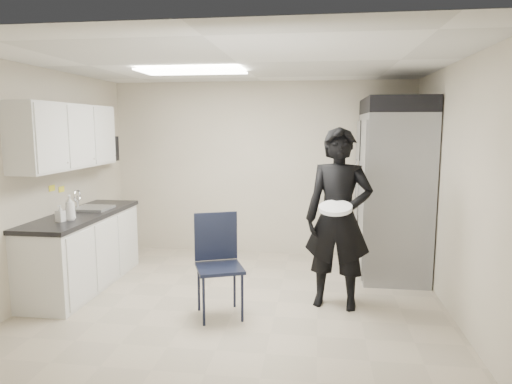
# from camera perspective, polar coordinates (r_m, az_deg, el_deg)

# --- Properties ---
(floor) EXTENTS (4.50, 4.50, 0.00)m
(floor) POSITION_cam_1_polar(r_m,az_deg,el_deg) (5.28, -2.16, -13.36)
(floor) COLOR tan
(floor) RESTS_ON ground
(ceiling) EXTENTS (4.50, 4.50, 0.00)m
(ceiling) POSITION_cam_1_polar(r_m,az_deg,el_deg) (4.95, -2.33, 15.84)
(ceiling) COLOR silver
(ceiling) RESTS_ON back_wall
(back_wall) EXTENTS (4.50, 0.00, 4.50)m
(back_wall) POSITION_cam_1_polar(r_m,az_deg,el_deg) (6.92, 0.64, 2.92)
(back_wall) COLOR #C1B79F
(back_wall) RESTS_ON floor
(left_wall) EXTENTS (0.00, 4.00, 4.00)m
(left_wall) POSITION_cam_1_polar(r_m,az_deg,el_deg) (5.78, -24.77, 1.09)
(left_wall) COLOR #C1B79F
(left_wall) RESTS_ON floor
(right_wall) EXTENTS (0.00, 4.00, 4.00)m
(right_wall) POSITION_cam_1_polar(r_m,az_deg,el_deg) (5.07, 23.66, 0.25)
(right_wall) COLOR #C1B79F
(right_wall) RESTS_ON floor
(ceiling_panel) EXTENTS (1.20, 0.60, 0.02)m
(ceiling_panel) POSITION_cam_1_polar(r_m,az_deg,el_deg) (5.47, -7.97, 14.74)
(ceiling_panel) COLOR white
(ceiling_panel) RESTS_ON ceiling
(lower_counter) EXTENTS (0.60, 1.90, 0.86)m
(lower_counter) POSITION_cam_1_polar(r_m,az_deg,el_deg) (5.96, -20.77, -7.02)
(lower_counter) COLOR silver
(lower_counter) RESTS_ON floor
(countertop) EXTENTS (0.64, 1.95, 0.05)m
(countertop) POSITION_cam_1_polar(r_m,az_deg,el_deg) (5.86, -21.00, -2.72)
(countertop) COLOR black
(countertop) RESTS_ON lower_counter
(sink) EXTENTS (0.42, 0.40, 0.14)m
(sink) POSITION_cam_1_polar(r_m,az_deg,el_deg) (6.07, -19.70, -2.43)
(sink) COLOR gray
(sink) RESTS_ON countertop
(faucet) EXTENTS (0.02, 0.02, 0.24)m
(faucet) POSITION_cam_1_polar(r_m,az_deg,el_deg) (6.14, -21.42, -0.98)
(faucet) COLOR silver
(faucet) RESTS_ON countertop
(upper_cabinets) EXTENTS (0.35, 1.80, 0.75)m
(upper_cabinets) POSITION_cam_1_polar(r_m,az_deg,el_deg) (5.83, -22.57, 6.45)
(upper_cabinets) COLOR silver
(upper_cabinets) RESTS_ON left_wall
(towel_dispenser) EXTENTS (0.22, 0.30, 0.35)m
(towel_dispenser) POSITION_cam_1_polar(r_m,az_deg,el_deg) (6.88, -18.12, 5.15)
(towel_dispenser) COLOR black
(towel_dispenser) RESTS_ON left_wall
(notice_sticker_left) EXTENTS (0.00, 0.12, 0.07)m
(notice_sticker_left) POSITION_cam_1_polar(r_m,az_deg,el_deg) (5.87, -24.15, 0.44)
(notice_sticker_left) COLOR yellow
(notice_sticker_left) RESTS_ON left_wall
(notice_sticker_right) EXTENTS (0.00, 0.12, 0.07)m
(notice_sticker_right) POSITION_cam_1_polar(r_m,az_deg,el_deg) (6.05, -23.13, 0.32)
(notice_sticker_right) COLOR yellow
(notice_sticker_right) RESTS_ON left_wall
(commercial_fridge) EXTENTS (0.80, 1.35, 2.10)m
(commercial_fridge) POSITION_cam_1_polar(r_m,az_deg,el_deg) (6.25, 16.66, -0.32)
(commercial_fridge) COLOR gray
(commercial_fridge) RESTS_ON floor
(fridge_compressor) EXTENTS (0.80, 1.35, 0.20)m
(fridge_compressor) POSITION_cam_1_polar(r_m,az_deg,el_deg) (6.19, 17.11, 10.26)
(fridge_compressor) COLOR black
(fridge_compressor) RESTS_ON commercial_fridge
(folding_chair) EXTENTS (0.59, 0.59, 1.02)m
(folding_chair) POSITION_cam_1_polar(r_m,az_deg,el_deg) (4.72, -4.57, -9.47)
(folding_chair) COLOR black
(folding_chair) RESTS_ON floor
(man_tuxedo) EXTENTS (0.78, 0.58, 1.93)m
(man_tuxedo) POSITION_cam_1_polar(r_m,az_deg,el_deg) (4.94, 10.24, -3.31)
(man_tuxedo) COLOR black
(man_tuxedo) RESTS_ON floor
(bucket_lid) EXTENTS (0.39, 0.39, 0.04)m
(bucket_lid) POSITION_cam_1_polar(r_m,az_deg,el_deg) (4.66, 9.91, -1.97)
(bucket_lid) COLOR white
(bucket_lid) RESTS_ON man_tuxedo
(soap_bottle_a) EXTENTS (0.14, 0.14, 0.29)m
(soap_bottle_a) POSITION_cam_1_polar(r_m,az_deg,el_deg) (5.44, -22.22, -1.82)
(soap_bottle_a) COLOR white
(soap_bottle_a) RESTS_ON countertop
(soap_bottle_b) EXTENTS (0.10, 0.10, 0.18)m
(soap_bottle_b) POSITION_cam_1_polar(r_m,az_deg,el_deg) (5.41, -23.26, -2.47)
(soap_bottle_b) COLOR #ABAEB8
(soap_bottle_b) RESTS_ON countertop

